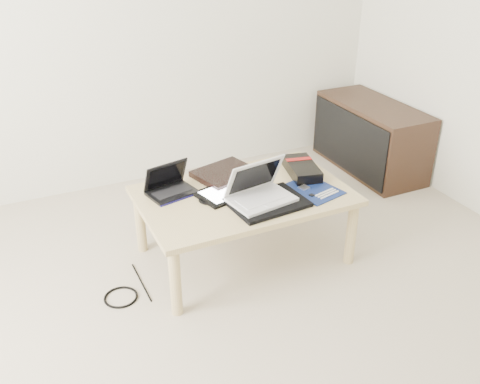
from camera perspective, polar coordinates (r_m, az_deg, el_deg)
name	(u,v)px	position (r m, az deg, el deg)	size (l,w,h in m)	color
ground	(232,380)	(2.36, -0.83, -19.45)	(4.00, 4.00, 0.00)	beige
coffee_table	(244,201)	(2.86, 0.43, -0.97)	(1.10, 0.70, 0.40)	tan
media_cabinet	(370,137)	(4.06, 13.69, 5.72)	(0.41, 0.90, 0.50)	#392417
book	(226,174)	(3.01, -1.54, 1.97)	(0.38, 0.34, 0.03)	black
netbook	(170,187)	(2.84, -7.47, 0.55)	(0.27, 0.23, 0.17)	black
tablet	(224,193)	(2.82, -1.72, -0.10)	(0.32, 0.27, 0.01)	black
remote	(252,183)	(2.92, 1.30, 0.94)	(0.09, 0.21, 0.02)	silver
neoprene_sleeve	(267,203)	(2.73, 2.95, -1.14)	(0.38, 0.28, 0.02)	black
white_laptop	(259,191)	(2.72, 2.05, 0.07)	(0.35, 0.27, 0.21)	silver
motherboard	(313,189)	(2.89, 7.80, 0.28)	(0.29, 0.33, 0.01)	#0B1A4A
gpu_box	(302,169)	(3.05, 6.62, 2.47)	(0.21, 0.32, 0.07)	black
cable_coil	(209,200)	(2.76, -3.37, -0.82)	(0.10, 0.10, 0.01)	black
floor_cable_coil	(121,297)	(2.80, -12.60, -10.89)	(0.17, 0.17, 0.01)	black
floor_cable_trail	(141,282)	(2.89, -10.48, -9.42)	(0.01, 0.01, 0.35)	black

